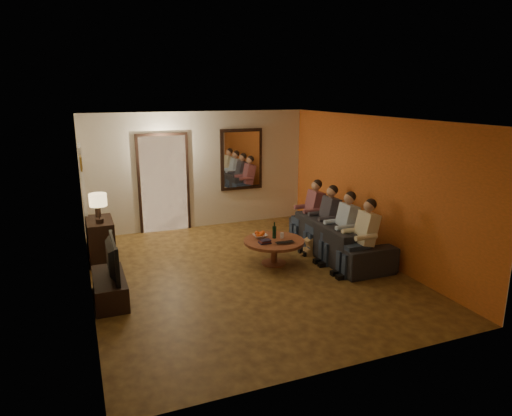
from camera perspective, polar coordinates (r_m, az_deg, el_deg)
name	(u,v)px	position (r m, az deg, el deg)	size (l,w,h in m)	color
floor	(246,273)	(7.90, -1.23, -8.10)	(5.00, 6.00, 0.01)	#412911
ceiling	(245,119)	(7.31, -1.34, 11.07)	(5.00, 6.00, 0.01)	white
back_wall	(199,170)	(10.31, -7.15, 4.67)	(5.00, 0.02, 2.60)	beige
front_wall	(346,260)	(4.92, 11.13, -6.42)	(5.00, 0.02, 2.60)	beige
left_wall	(84,214)	(7.06, -20.66, -0.70)	(0.02, 6.00, 2.60)	beige
right_wall	(373,188)	(8.68, 14.39, 2.48)	(0.02, 6.00, 2.60)	beige
orange_accent	(372,188)	(8.67, 14.34, 2.48)	(0.01, 6.00, 2.60)	#BD5E20
kitchen_doorway	(164,184)	(10.17, -11.44, 2.93)	(1.00, 0.06, 2.10)	#FFE0A5
door_trim	(164,184)	(10.16, -11.43, 2.92)	(1.12, 0.04, 2.22)	black
fridge_glimpse	(175,190)	(10.25, -10.03, 2.23)	(0.45, 0.03, 1.70)	silver
mirror_frame	(241,159)	(10.54, -1.84, 6.09)	(1.00, 0.05, 1.40)	black
mirror_glass	(242,160)	(10.51, -1.78, 6.07)	(0.86, 0.02, 1.26)	white
white_door	(84,199)	(9.36, -20.68, 1.10)	(0.06, 0.85, 2.04)	white
framed_art	(81,163)	(8.23, -21.06, 5.23)	(0.03, 0.28, 0.24)	#B28C33
art_canvas	(82,163)	(8.23, -20.95, 5.24)	(0.01, 0.22, 0.18)	brown
dresser	(101,240)	(8.79, -18.81, -3.84)	(0.45, 0.87, 0.78)	black
table_lamp	(99,208)	(8.40, -19.08, -0.02)	(0.30, 0.30, 0.54)	beige
flower_vase	(97,205)	(8.84, -19.21, 0.33)	(0.14, 0.14, 0.44)	red
tv_stand	(110,288)	(7.21, -17.81, -9.53)	(0.45, 1.12, 0.37)	black
tv	(107,258)	(7.04, -18.10, -6.01)	(0.13, 0.99, 0.57)	black
sofa	(339,238)	(8.72, 10.28, -3.70)	(0.94, 2.40, 0.70)	black
person_a	(363,240)	(7.88, 13.19, -3.92)	(0.60, 0.40, 1.20)	tan
person_b	(343,230)	(8.35, 10.85, -2.74)	(0.60, 0.40, 1.20)	tan
person_c	(326,222)	(8.84, 8.78, -1.69)	(0.60, 0.40, 1.20)	tan
person_d	(311,214)	(9.34, 6.92, -0.74)	(0.60, 0.40, 1.20)	tan
dog	(317,240)	(8.76, 7.67, -3.99)	(0.56, 0.24, 0.56)	#A2764B
coffee_table	(274,252)	(8.22, 2.25, -5.51)	(1.08, 1.08, 0.45)	brown
bowl	(260,236)	(8.26, 0.50, -3.52)	(0.26, 0.26, 0.06)	white
oranges	(260,232)	(8.24, 0.50, -3.07)	(0.20, 0.20, 0.08)	#EA5113
wine_bottle	(274,230)	(8.21, 2.31, -2.75)	(0.07, 0.07, 0.31)	black
wine_glass	(282,235)	(8.25, 3.27, -3.44)	(0.06, 0.06, 0.10)	silver
book_stack	(265,241)	(7.97, 1.11, -4.19)	(0.20, 0.15, 0.07)	black
laptop	(286,243)	(7.94, 3.75, -4.44)	(0.33, 0.21, 0.03)	black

